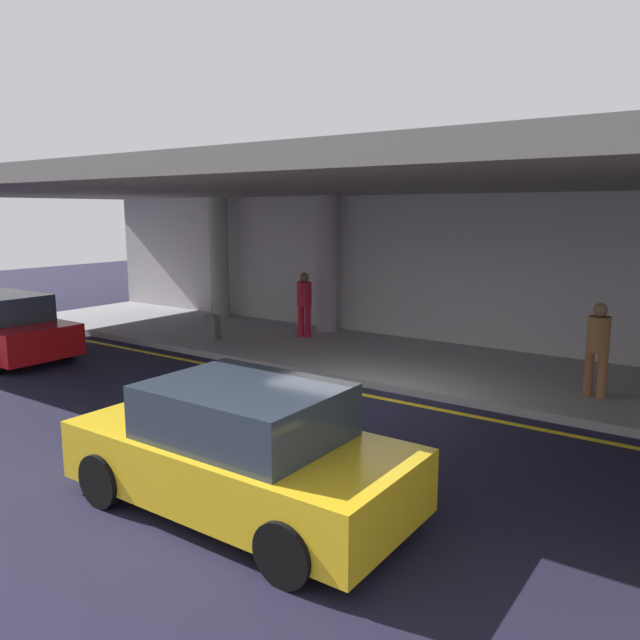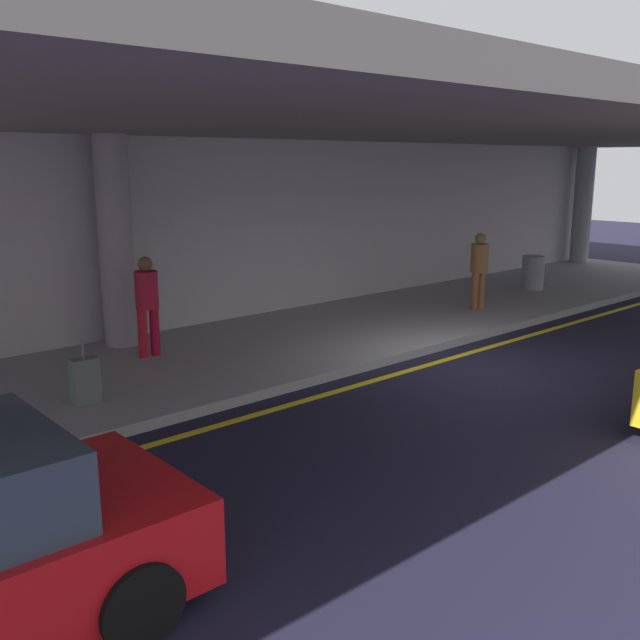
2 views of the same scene
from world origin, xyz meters
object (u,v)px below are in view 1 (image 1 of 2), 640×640
(support_column_left_mid, at_px, (327,264))
(suitcase_upright_primary, at_px, (213,327))
(car_yellow_taxi_no2, at_px, (240,451))
(person_waiting_for_ride, at_px, (304,300))
(traveler_with_luggage, at_px, (598,343))
(support_column_far_left, at_px, (219,258))

(support_column_left_mid, relative_size, suitcase_upright_primary, 4.06)
(support_column_left_mid, distance_m, car_yellow_taxi_no2, 10.14)
(support_column_left_mid, xyz_separation_m, person_waiting_for_ride, (-0.00, -1.03, -0.86))
(traveler_with_luggage, bearing_deg, support_column_left_mid, 147.03)
(support_column_left_mid, relative_size, car_yellow_taxi_no2, 0.89)
(car_yellow_taxi_no2, bearing_deg, traveler_with_luggage, 65.19)
(car_yellow_taxi_no2, xyz_separation_m, person_waiting_for_ride, (-4.84, 7.80, 0.40))
(support_column_left_mid, bearing_deg, car_yellow_taxi_no2, -61.30)
(car_yellow_taxi_no2, relative_size, person_waiting_for_ride, 2.44)
(car_yellow_taxi_no2, height_order, traveler_with_luggage, traveler_with_luggage)
(support_column_left_mid, height_order, person_waiting_for_ride, support_column_left_mid)
(suitcase_upright_primary, bearing_deg, support_column_left_mid, 79.31)
(car_yellow_taxi_no2, relative_size, traveler_with_luggage, 2.44)
(person_waiting_for_ride, distance_m, suitcase_upright_primary, 2.45)
(traveler_with_luggage, distance_m, suitcase_upright_primary, 9.14)
(support_column_far_left, bearing_deg, person_waiting_for_ride, -14.48)
(person_waiting_for_ride, relative_size, suitcase_upright_primary, 1.87)
(support_column_left_mid, relative_size, traveler_with_luggage, 2.17)
(support_column_far_left, height_order, support_column_left_mid, same)
(traveler_with_luggage, bearing_deg, car_yellow_taxi_no2, -126.27)
(suitcase_upright_primary, bearing_deg, support_column_far_left, 154.71)
(car_yellow_taxi_no2, distance_m, person_waiting_for_ride, 9.18)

